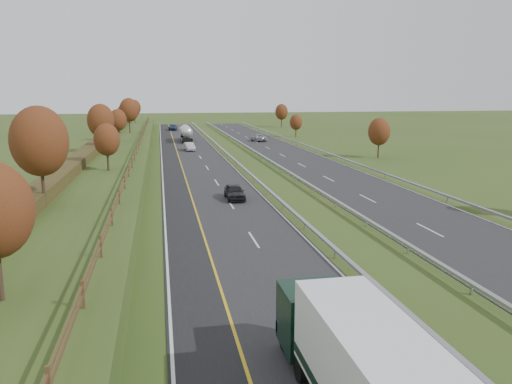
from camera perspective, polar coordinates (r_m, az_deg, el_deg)
The scene contains 18 objects.
ground at distance 68.50m, azimuth 0.34°, elevation 2.42°, with size 400.00×400.00×0.00m, color #314819.
near_carriageway at distance 72.34m, azimuth -6.67°, elevation 2.84°, with size 10.50×200.00×0.04m, color black.
far_carriageway at distance 75.34m, azimuth 5.96°, elevation 3.19°, with size 10.50×200.00×0.04m, color black.
hard_shoulder at distance 72.16m, azimuth -9.65°, elevation 2.74°, with size 3.00×200.00×0.04m, color black.
lane_markings at distance 72.96m, azimuth -1.64°, elevation 3.01°, with size 26.75×200.00×0.01m.
embankment_left at distance 72.43m, azimuth -17.01°, elevation 3.21°, with size 12.00×200.00×2.00m, color #314819.
hedge_left at distance 72.49m, azimuth -18.66°, elevation 4.36°, with size 2.20×180.00×1.10m, color #343415.
fence_left at distance 71.47m, azimuth -13.53°, elevation 4.69°, with size 0.12×189.06×1.20m.
median_barrier_near at distance 72.89m, azimuth -2.20°, elevation 3.44°, with size 0.32×200.00×0.71m.
median_barrier_far at distance 73.82m, azimuth 1.72°, elevation 3.55°, with size 0.32×200.00×0.71m.
outer_barrier_far at distance 77.14m, azimuth 10.10°, elevation 3.71°, with size 0.32×200.00×0.71m.
trees_left at distance 68.54m, azimuth -17.26°, elevation 7.28°, with size 6.64×164.30×7.66m.
trees_far at distance 106.69m, azimuth 8.34°, elevation 7.79°, with size 8.45×118.60×7.12m.
road_tanker at distance 111.11m, azimuth -8.01°, elevation 6.70°, with size 2.40×11.22×3.46m.
car_dark_near at distance 50.07m, azimuth -2.47°, elevation 0.03°, with size 1.79×4.44×1.51m, color black.
car_silver_mid at distance 93.21m, azimuth -7.63°, elevation 5.18°, with size 1.59×4.55×1.50m, color #B2B2B7.
car_small_far at distance 144.23m, azimuth -9.49°, elevation 7.29°, with size 2.21×5.43×1.58m, color #172749.
car_oncoming at distance 110.56m, azimuth 0.28°, elevation 6.24°, with size 2.53×5.49×1.52m, color #A6A6AB.
Camera 1 is at (-5.21, -11.37, 10.59)m, focal length 35.00 mm.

